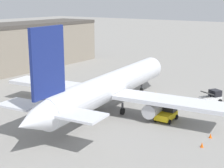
{
  "coord_description": "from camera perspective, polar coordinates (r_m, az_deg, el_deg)",
  "views": [
    {
      "loc": [
        -37.7,
        -26.62,
        15.06
      ],
      "look_at": [
        0.0,
        0.0,
        3.65
      ],
      "focal_mm": 55.0,
      "sensor_mm": 36.0,
      "label": 1
    }
  ],
  "objects": [
    {
      "name": "airplane",
      "position": [
        46.71,
        -0.6,
        -0.51
      ],
      "size": [
        35.8,
        32.33,
        12.5
      ],
      "rotation": [
        0.0,
        0.0,
        0.12
      ],
      "color": "silver",
      "rests_on": "ground_plane"
    },
    {
      "name": "ground_plane",
      "position": [
        48.54,
        0.0,
        -4.18
      ],
      "size": [
        400.0,
        400.0,
        0.0
      ],
      "primitive_type": "plane",
      "color": "gray"
    },
    {
      "name": "belt_loader_truck",
      "position": [
        53.1,
        16.24,
        -2.08
      ],
      "size": [
        3.49,
        3.11,
        1.99
      ],
      "rotation": [
        0.0,
        0.0,
        -0.49
      ],
      "color": "silver",
      "rests_on": "ground_plane"
    },
    {
      "name": "baggage_tug",
      "position": [
        44.6,
        9.16,
        -4.72
      ],
      "size": [
        3.21,
        2.23,
        2.09
      ],
      "rotation": [
        0.0,
        0.0,
        0.02
      ],
      "color": "yellow",
      "rests_on": "ground_plane"
    },
    {
      "name": "safety_cone_near",
      "position": [
        37.59,
        14.73,
        -9.76
      ],
      "size": [
        0.36,
        0.36,
        0.55
      ],
      "color": "#EF590F",
      "rests_on": "ground_plane"
    },
    {
      "name": "safety_cone_far",
      "position": [
        40.21,
        16.06,
        -8.25
      ],
      "size": [
        0.36,
        0.36,
        0.55
      ],
      "color": "#EF590F",
      "rests_on": "ground_plane"
    },
    {
      "name": "ground_crew_worker",
      "position": [
        51.61,
        7.22,
        -2.17
      ],
      "size": [
        0.36,
        0.36,
        1.64
      ],
      "rotation": [
        0.0,
        0.0,
        5.45
      ],
      "color": "#1E2338",
      "rests_on": "ground_plane"
    }
  ]
}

